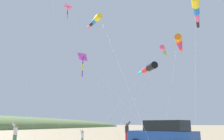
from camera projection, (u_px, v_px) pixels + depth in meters
parked_car at (164, 134)px, 14.32m from camera, size 4.63×2.94×1.85m
person_adult_flyer at (149, 132)px, 17.47m from camera, size 0.56×0.65×1.88m
person_child_green_jacket at (15, 132)px, 18.72m from camera, size 0.62×0.58×1.72m
person_child_grey_jacket at (82, 136)px, 17.66m from camera, size 0.43×0.39×1.21m
person_bystander_far at (127, 130)px, 21.36m from camera, size 0.67×0.62×1.87m
kite_delta_orange_high_right at (68, 7)px, 24.79m from camera, size 8.86×4.69×14.67m
kite_windsock_small_distant at (163, 50)px, 32.13m from camera, size 2.65×19.80×12.42m
kite_windsock_green_low_center at (149, 68)px, 22.57m from camera, size 3.17×8.73×7.53m
kite_windsock_long_streamer_left at (95, 20)px, 29.55m from camera, size 12.72×12.60×15.55m
kite_windsock_yellow_midlevel at (179, 42)px, 27.48m from camera, size 1.40×10.08×12.21m
kite_delta_striped_overhead at (83, 57)px, 24.14m from camera, size 10.32×5.29×9.20m
kite_windsock_white_trailing at (196, 9)px, 27.73m from camera, size 1.00×16.65×16.26m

